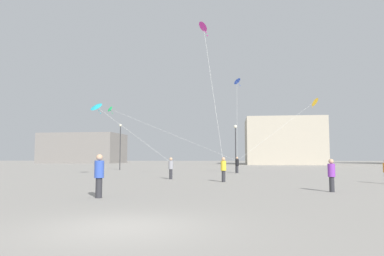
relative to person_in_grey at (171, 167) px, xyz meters
name	(u,v)px	position (x,y,z in m)	size (l,w,h in m)	color
ground_plane	(122,228)	(1.45, -18.74, -0.93)	(300.00, 300.00, 0.00)	gray
person_in_grey	(171,167)	(0.00, 0.00, 0.00)	(0.37, 0.37, 1.69)	#2D2D33
person_in_yellow	(223,168)	(4.06, -2.76, 0.01)	(0.37, 0.37, 1.72)	#2D2D33
person_in_black	(237,164)	(5.63, 10.82, 0.03)	(0.38, 0.38, 1.75)	#2D2D33
person_in_blue	(99,174)	(-1.27, -12.69, 0.08)	(0.40, 0.40, 1.85)	#2D2D33
person_in_purple	(331,174)	(9.34, -9.30, -0.03)	(0.36, 0.36, 1.63)	#2D2D33
kite_magenta_diamond	(204,29)	(2.66, -1.19, 10.58)	(1.92, 2.12, 10.76)	#D12899
kite_cobalt_diamond	(237,82)	(6.10, 19.09, 10.76)	(1.25, 9.04, 10.93)	blue
kite_amber_diamond	(314,102)	(15.56, 17.34, 7.61)	(10.70, 7.30, 7.83)	yellow
kite_emerald_diamond	(113,110)	(-10.04, 17.01, 6.85)	(16.65, 6.87, 7.08)	green
kite_cyan_diamond	(96,107)	(-7.50, 3.93, 5.41)	(8.29, 4.65, 5.52)	#1EB2C6
building_left_hall	(83,148)	(-35.55, 71.21, 3.25)	(22.63, 15.19, 8.36)	gray
building_centre_hall	(283,142)	(18.45, 56.38, 4.39)	(17.67, 14.71, 10.64)	#B2A893
lamppost_east	(120,140)	(-9.46, 18.62, 3.06)	(0.36, 0.36, 6.13)	#2D2D30
lamppost_west	(236,141)	(5.53, 11.87, 2.58)	(0.36, 0.36, 5.28)	#2D2D30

